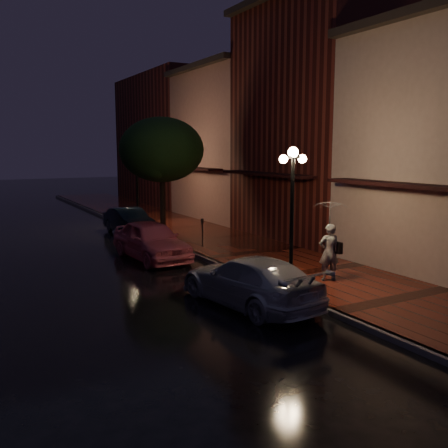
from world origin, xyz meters
TOP-DOWN VIEW (x-y plane):
  - ground at (0.00, 0.00)m, footprint 120.00×120.00m
  - sidewalk at (2.25, 0.00)m, footprint 4.50×60.00m
  - curb at (0.00, 0.00)m, footprint 0.25×60.00m
  - storefront_mid at (7.00, 2.00)m, footprint 5.00×8.00m
  - storefront_far at (7.00, 10.00)m, footprint 5.00×8.00m
  - storefront_extra at (7.00, 20.00)m, footprint 5.00×12.00m
  - streetlamp_near at (0.35, -5.00)m, footprint 0.96×0.36m
  - streetlamp_far at (0.35, 9.00)m, footprint 0.96×0.36m
  - street_tree at (0.61, 5.99)m, footprint 4.16×4.16m
  - pink_car at (-1.78, 1.40)m, footprint 2.11×4.69m
  - navy_car at (-0.60, 7.64)m, footprint 1.70×4.18m
  - silver_car at (-1.49, -5.53)m, footprint 2.55×5.05m
  - woman_with_umbrella at (1.90, -4.97)m, footprint 1.09×1.11m
  - parking_meter at (1.00, 2.39)m, footprint 0.11×0.08m

SIDE VIEW (x-z plane):
  - ground at x=0.00m, z-range 0.00..0.00m
  - sidewalk at x=2.25m, z-range 0.00..0.15m
  - curb at x=0.00m, z-range 0.00..0.15m
  - navy_car at x=-0.60m, z-range 0.00..1.35m
  - silver_car at x=-1.49m, z-range 0.00..1.41m
  - pink_car at x=-1.78m, z-range 0.00..1.56m
  - parking_meter at x=1.00m, z-range 0.28..1.46m
  - woman_with_umbrella at x=1.90m, z-range 0.57..3.19m
  - streetlamp_near at x=0.35m, z-range 0.45..4.76m
  - streetlamp_far at x=0.35m, z-range 0.45..4.76m
  - street_tree at x=0.61m, z-range 1.34..7.14m
  - storefront_far at x=7.00m, z-range 0.00..9.00m
  - storefront_extra at x=7.00m, z-range 0.00..10.00m
  - storefront_mid at x=7.00m, z-range 0.00..11.00m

